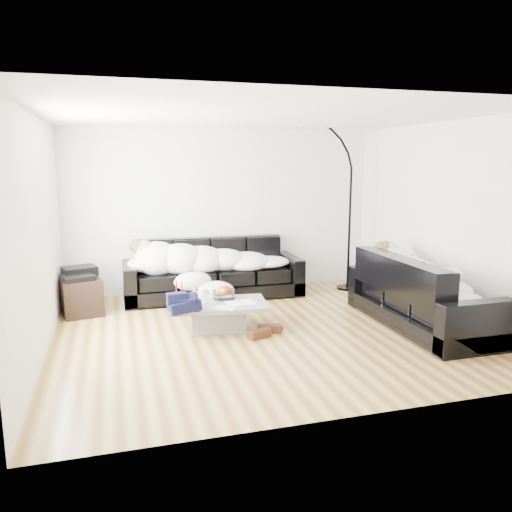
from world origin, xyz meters
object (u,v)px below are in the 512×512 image
object	(u,v)px
shoes	(264,331)
candle_left	(176,291)
floor_lamp	(350,216)
fruit_bowl	(224,292)
wine_glass_c	(206,297)
sofa_back	(213,269)
av_cabinet	(80,295)
sofa_right	(422,291)
wine_glass_a	(195,294)
sleeper_back	(214,256)
sleeper_right	(423,276)
stereo	(79,273)
wine_glass_b	(194,298)
candle_right	(182,291)
coffee_table	(218,316)

from	to	relation	value
shoes	candle_left	bearing A→B (deg)	137.99
shoes	floor_lamp	xyz separation A→B (m)	(2.00, 1.82, 1.16)
fruit_bowl	wine_glass_c	size ratio (longest dim) A/B	1.48
sofa_back	av_cabinet	world-z (taller)	sofa_back
sofa_right	wine_glass_a	xyz separation A→B (m)	(-2.81, 0.67, -0.01)
sleeper_back	fruit_bowl	bearing A→B (deg)	-95.74
sleeper_right	stereo	xyz separation A→B (m)	(-4.24, 1.80, -0.08)
sofa_back	floor_lamp	bearing A→B (deg)	-3.33
wine_glass_b	shoes	bearing A→B (deg)	-23.83
sofa_back	sofa_right	world-z (taller)	sofa_right
candle_left	shoes	xyz separation A→B (m)	(0.98, -0.55, -0.43)
candle_left	candle_right	world-z (taller)	candle_left
wine_glass_a	wine_glass_b	size ratio (longest dim) A/B	1.10
fruit_bowl	candle_left	bearing A→B (deg)	176.70
sleeper_right	shoes	size ratio (longest dim) A/B	3.90
av_cabinet	wine_glass_c	bearing A→B (deg)	-51.58
sofa_back	sleeper_right	size ratio (longest dim) A/B	1.42
sofa_back	floor_lamp	world-z (taller)	floor_lamp
wine_glass_a	shoes	world-z (taller)	wine_glass_a
sleeper_right	coffee_table	distance (m)	2.65
sofa_right	wine_glass_b	world-z (taller)	sofa_right
sofa_back	wine_glass_c	size ratio (longest dim) A/B	14.34
sleeper_back	av_cabinet	xyz separation A→B (m)	(-1.95, -0.29, -0.40)
fruit_bowl	av_cabinet	world-z (taller)	fruit_bowl
shoes	stereo	bearing A→B (deg)	131.13
wine_glass_b	shoes	size ratio (longest dim) A/B	0.34
wine_glass_a	shoes	distance (m)	0.98
candle_right	floor_lamp	world-z (taller)	floor_lamp
wine_glass_a	shoes	bearing A→B (deg)	-33.06
candle_left	fruit_bowl	bearing A→B (deg)	-3.30
candle_left	shoes	size ratio (longest dim) A/B	0.53
wine_glass_a	floor_lamp	distance (m)	3.15
wine_glass_a	wine_glass_c	bearing A→B (deg)	-57.10
fruit_bowl	wine_glass_c	distance (m)	0.33
sofa_back	sofa_right	size ratio (longest dim) A/B	1.22
sleeper_back	wine_glass_a	size ratio (longest dim) A/B	12.38
coffee_table	wine_glass_b	xyz separation A→B (m)	(-0.30, -0.00, 0.26)
candle_left	floor_lamp	bearing A→B (deg)	22.98
sleeper_right	sleeper_back	bearing A→B (deg)	47.80
sofa_right	candle_right	world-z (taller)	sofa_right
wine_glass_a	sofa_right	bearing A→B (deg)	-13.53
sleeper_back	candle_left	world-z (taller)	sleeper_back
sleeper_right	av_cabinet	xyz separation A→B (m)	(-4.24, 1.80, -0.40)
sleeper_right	candle_right	distance (m)	3.07
sofa_right	candle_left	distance (m)	3.12
sleeper_right	av_cabinet	bearing A→B (deg)	67.07
sofa_back	fruit_bowl	distance (m)	1.44
stereo	wine_glass_c	bearing A→B (deg)	-58.74
sofa_back	fruit_bowl	size ratio (longest dim) A/B	9.66
sleeper_back	candle_right	size ratio (longest dim) A/B	10.46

